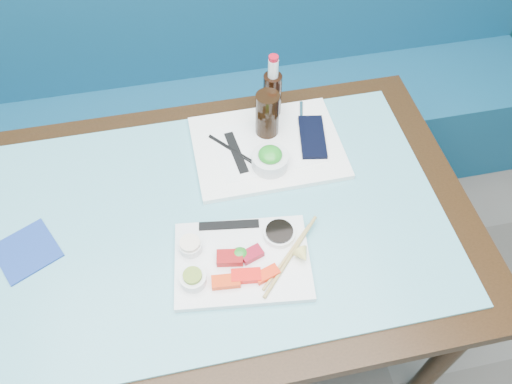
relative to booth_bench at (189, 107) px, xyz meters
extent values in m
cube|color=navy|center=(0.00, -0.07, -0.15)|extent=(3.00, 0.55, 0.45)
cube|color=navy|center=(0.00, 0.15, 0.33)|extent=(3.00, 0.12, 0.95)
cube|color=black|center=(0.00, -0.84, 0.36)|extent=(1.40, 0.90, 0.04)
cylinder|color=black|center=(0.62, -1.21, -0.02)|extent=(0.06, 0.06, 0.71)
cylinder|color=black|center=(-0.62, -0.47, -0.02)|extent=(0.06, 0.06, 0.71)
cylinder|color=black|center=(0.62, -0.47, -0.02)|extent=(0.06, 0.06, 0.71)
cube|color=#58A3B1|center=(0.00, -0.84, 0.38)|extent=(1.22, 0.76, 0.01)
cube|color=white|center=(0.05, -0.99, 0.39)|extent=(0.36, 0.28, 0.02)
cube|color=red|center=(0.00, -1.04, 0.41)|extent=(0.07, 0.04, 0.02)
cube|color=red|center=(0.05, -1.04, 0.41)|extent=(0.08, 0.04, 0.02)
cube|color=#F72A09|center=(0.10, -1.04, 0.41)|extent=(0.07, 0.05, 0.01)
cube|color=maroon|center=(0.02, -0.98, 0.41)|extent=(0.07, 0.05, 0.02)
cube|color=maroon|center=(0.08, -0.98, 0.41)|extent=(0.06, 0.05, 0.02)
ellipsoid|color=#1D7E1F|center=(0.05, -0.98, 0.41)|extent=(0.05, 0.04, 0.02)
cylinder|color=white|center=(-0.07, -1.02, 0.41)|extent=(0.08, 0.08, 0.03)
cylinder|color=olive|center=(-0.07, -1.02, 0.43)|extent=(0.05, 0.05, 0.01)
cylinder|color=white|center=(-0.07, -0.93, 0.41)|extent=(0.06, 0.06, 0.02)
cylinder|color=#F2DFC7|center=(-0.07, -0.93, 0.43)|extent=(0.07, 0.07, 0.01)
cylinder|color=white|center=(0.16, -0.94, 0.41)|extent=(0.09, 0.09, 0.02)
cylinder|color=black|center=(0.16, -0.94, 0.42)|extent=(0.09, 0.09, 0.01)
cone|color=#E1D26A|center=(0.20, -1.02, 0.42)|extent=(0.05, 0.04, 0.04)
cube|color=black|center=(0.04, -0.88, 0.40)|extent=(0.16, 0.05, 0.00)
cylinder|color=tan|center=(0.16, -1.00, 0.40)|extent=(0.16, 0.16, 0.01)
cylinder|color=#A88F4F|center=(0.17, -1.00, 0.40)|extent=(0.19, 0.20, 0.01)
cube|color=white|center=(0.19, -0.63, 0.39)|extent=(0.43, 0.32, 0.02)
cube|color=white|center=(0.19, -0.63, 0.40)|extent=(0.31, 0.23, 0.00)
cylinder|color=silver|center=(0.18, -0.70, 0.42)|extent=(0.13, 0.13, 0.04)
ellipsoid|color=#1F8A21|center=(0.18, -0.70, 0.45)|extent=(0.09, 0.09, 0.03)
cylinder|color=black|center=(0.20, -0.57, 0.47)|extent=(0.08, 0.08, 0.14)
cube|color=black|center=(0.33, -0.63, 0.41)|extent=(0.10, 0.18, 0.01)
cylinder|color=white|center=(0.32, -0.52, 0.40)|extent=(0.03, 0.09, 0.01)
cylinder|color=black|center=(0.10, -0.64, 0.40)|extent=(0.13, 0.16, 0.01)
cylinder|color=black|center=(0.10, -0.64, 0.40)|extent=(0.14, 0.17, 0.01)
cube|color=black|center=(0.10, -0.64, 0.40)|extent=(0.05, 0.16, 0.00)
cylinder|color=black|center=(0.24, -0.50, 0.46)|extent=(0.06, 0.06, 0.16)
cylinder|color=white|center=(0.24, -0.50, 0.57)|extent=(0.03, 0.03, 0.06)
cylinder|color=#B40B1E|center=(0.24, -0.50, 0.60)|extent=(0.03, 0.03, 0.01)
cube|color=navy|center=(-0.48, -0.84, 0.39)|extent=(0.19, 0.19, 0.01)
camera|label=1|loc=(-0.04, -1.58, 1.49)|focal=35.00mm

